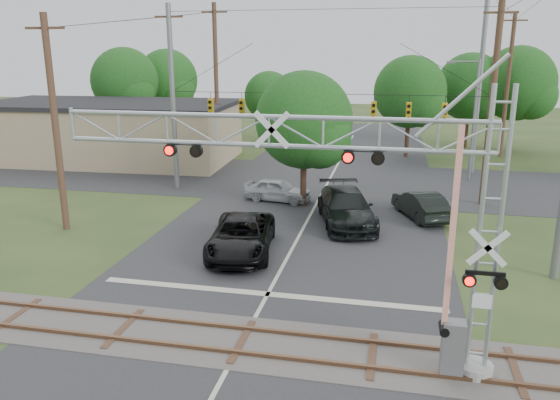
% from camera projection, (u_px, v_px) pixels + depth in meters
% --- Properties ---
extents(ground, '(160.00, 160.00, 0.00)m').
position_uv_depth(ground, '(222.00, 379.00, 15.07)').
color(ground, '#2F441F').
rests_on(ground, ground).
extents(road_main, '(14.00, 90.00, 0.02)m').
position_uv_depth(road_main, '(291.00, 252.00, 24.49)').
color(road_main, '#2B2C2E').
rests_on(road_main, ground).
extents(road_cross, '(90.00, 12.00, 0.02)m').
position_uv_depth(road_cross, '(329.00, 181.00, 37.69)').
color(road_cross, '#2B2C2E').
rests_on(road_cross, ground).
extents(railroad_track, '(90.00, 3.20, 0.17)m').
position_uv_depth(railroad_track, '(242.00, 342.00, 16.95)').
color(railroad_track, '#514A46').
rests_on(railroad_track, ground).
extents(crossing_gantry, '(12.35, 1.02, 8.01)m').
position_uv_depth(crossing_gantry, '(351.00, 197.00, 14.63)').
color(crossing_gantry, gray).
rests_on(crossing_gantry, ground).
extents(traffic_signal_span, '(19.34, 0.36, 11.50)m').
position_uv_depth(traffic_signal_span, '(337.00, 104.00, 32.24)').
color(traffic_signal_span, slate).
rests_on(traffic_signal_span, ground).
extents(pickup_black, '(3.46, 6.09, 1.60)m').
position_uv_depth(pickup_black, '(241.00, 236.00, 24.21)').
color(pickup_black, black).
rests_on(pickup_black, ground).
extents(car_dark, '(3.98, 6.60, 1.79)m').
position_uv_depth(car_dark, '(346.00, 208.00, 28.21)').
color(car_dark, black).
rests_on(car_dark, ground).
extents(sedan_silver, '(4.23, 2.21, 1.37)m').
position_uv_depth(sedan_silver, '(278.00, 190.00, 32.64)').
color(sedan_silver, '#AAAFB2').
rests_on(sedan_silver, ground).
extents(suv_dark, '(3.18, 4.75, 1.48)m').
position_uv_depth(suv_dark, '(421.00, 204.00, 29.34)').
color(suv_dark, black).
rests_on(suv_dark, ground).
extents(commercial_building, '(20.50, 11.08, 4.70)m').
position_uv_depth(commercial_building, '(110.00, 131.00, 44.50)').
color(commercial_building, '#958863').
rests_on(commercial_building, ground).
extents(streetlight, '(2.18, 0.23, 8.19)m').
position_uv_depth(streetlight, '(472.00, 114.00, 36.89)').
color(streetlight, slate).
rests_on(streetlight, ground).
extents(utility_poles, '(26.95, 26.94, 13.96)m').
position_uv_depth(utility_poles, '(378.00, 91.00, 34.48)').
color(utility_poles, '#493021').
rests_on(utility_poles, ground).
extents(treeline, '(52.57, 30.28, 9.16)m').
position_uv_depth(treeline, '(343.00, 89.00, 47.08)').
color(treeline, '#3A261A').
rests_on(treeline, ground).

